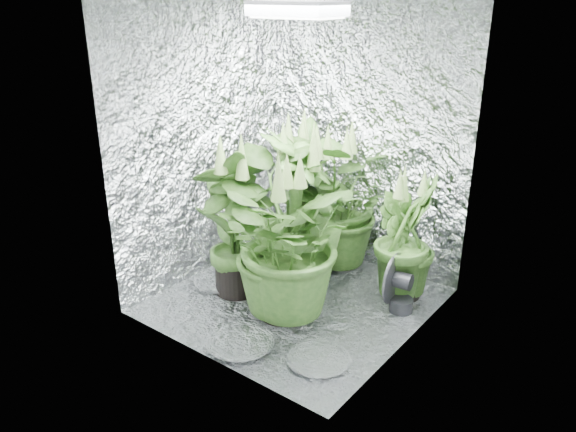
# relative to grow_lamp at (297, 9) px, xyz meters

# --- Properties ---
(ground) EXTENTS (1.60, 1.60, 0.00)m
(ground) POSITION_rel_grow_lamp_xyz_m (0.00, 0.00, -1.83)
(ground) COLOR silver
(ground) RESTS_ON ground
(walls) EXTENTS (1.62, 1.62, 2.00)m
(walls) POSITION_rel_grow_lamp_xyz_m (0.00, 0.00, -0.83)
(walls) COLOR silver
(walls) RESTS_ON ground
(grow_lamp) EXTENTS (0.50, 0.30, 0.22)m
(grow_lamp) POSITION_rel_grow_lamp_xyz_m (0.00, 0.00, 0.00)
(grow_lamp) COLOR gray
(grow_lamp) RESTS_ON ceiling
(plant_a) EXTENTS (1.11, 1.11, 1.09)m
(plant_a) POSITION_rel_grow_lamp_xyz_m (-0.08, 0.64, -1.31)
(plant_a) COLOR black
(plant_a) RESTS_ON ground
(plant_b) EXTENTS (0.75, 0.75, 1.15)m
(plant_b) POSITION_rel_grow_lamp_xyz_m (-0.31, 0.52, -1.30)
(plant_b) COLOR black
(plant_b) RESTS_ON ground
(plant_c) EXTENTS (0.51, 0.51, 0.90)m
(plant_c) POSITION_rel_grow_lamp_xyz_m (0.53, 0.50, -1.41)
(plant_c) COLOR black
(plant_c) RESTS_ON ground
(plant_d) EXTENTS (0.83, 0.83, 1.17)m
(plant_d) POSITION_rel_grow_lamp_xyz_m (-0.10, 0.14, -1.28)
(plant_d) COLOR black
(plant_d) RESTS_ON ground
(plant_e) EXTENTS (1.14, 1.14, 1.09)m
(plant_e) POSITION_rel_grow_lamp_xyz_m (0.04, -0.20, -1.31)
(plant_e) COLOR black
(plant_e) RESTS_ON ground
(plant_f) EXTENTS (0.73, 0.73, 1.11)m
(plant_f) POSITION_rel_grow_lamp_xyz_m (-0.39, -0.14, -1.32)
(plant_f) COLOR black
(plant_f) RESTS_ON ground
(circulation_fan) EXTENTS (0.16, 0.34, 0.39)m
(circulation_fan) POSITION_rel_grow_lamp_xyz_m (0.58, 0.31, -1.66)
(circulation_fan) COLOR black
(circulation_fan) RESTS_ON ground
(plant_label) EXTENTS (0.06, 0.05, 0.08)m
(plant_label) POSITION_rel_grow_lamp_xyz_m (0.10, -0.23, -1.53)
(plant_label) COLOR white
(plant_label) RESTS_ON plant_e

